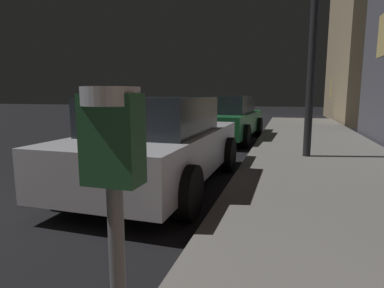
# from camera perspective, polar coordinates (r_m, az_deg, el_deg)

# --- Properties ---
(parking_meter) EXTENTS (0.19, 0.19, 1.34)m
(parking_meter) POSITION_cam_1_polar(r_m,az_deg,el_deg) (1.10, -13.80, -7.24)
(parking_meter) COLOR #59595B
(parking_meter) RESTS_ON sidewalk
(car_silver) EXTENTS (2.01, 4.08, 1.43)m
(car_silver) POSITION_cam_1_polar(r_m,az_deg,el_deg) (5.11, -6.01, 0.20)
(car_silver) COLOR #B7B7BF
(car_silver) RESTS_ON ground
(car_green) EXTENTS (2.24, 4.46, 1.43)m
(car_green) POSITION_cam_1_polar(r_m,az_deg,el_deg) (10.43, 5.81, 4.68)
(car_green) COLOR #19592D
(car_green) RESTS_ON ground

